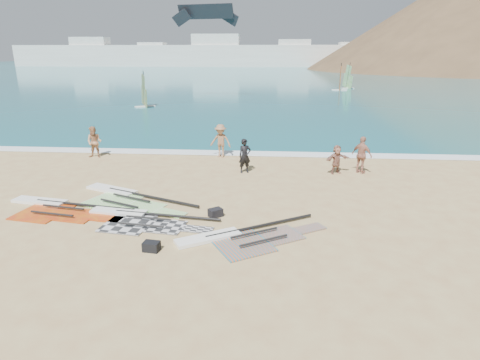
# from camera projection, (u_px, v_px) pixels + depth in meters

# --- Properties ---
(ground) EXTENTS (300.00, 300.00, 0.00)m
(ground) POSITION_uv_depth(u_px,v_px,m) (206.00, 246.00, 13.10)
(ground) COLOR tan
(ground) RESTS_ON ground
(sea) EXTENTS (300.00, 240.00, 0.06)m
(sea) POSITION_uv_depth(u_px,v_px,m) (267.00, 69.00, 138.28)
(sea) COLOR #0D5C61
(sea) RESTS_ON ground
(surf_line) EXTENTS (300.00, 1.20, 0.04)m
(surf_line) POSITION_uv_depth(u_px,v_px,m) (237.00, 154.00, 24.77)
(surf_line) COLOR white
(surf_line) RESTS_ON ground
(far_town) EXTENTS (160.00, 8.00, 12.00)m
(far_town) POSITION_uv_depth(u_px,v_px,m) (227.00, 55.00, 155.14)
(far_town) COLOR white
(far_town) RESTS_ON ground
(rig_grey) EXTENTS (5.23, 2.37, 0.20)m
(rig_grey) POSITION_uv_depth(u_px,v_px,m) (138.00, 219.00, 15.08)
(rig_grey) COLOR #262729
(rig_grey) RESTS_ON ground
(rig_green) EXTENTS (5.63, 3.71, 0.20)m
(rig_green) POSITION_uv_depth(u_px,v_px,m) (124.00, 198.00, 17.25)
(rig_green) COLOR #58C321
(rig_green) RESTS_ON ground
(rig_orange) EXTENTS (5.23, 3.74, 0.20)m
(rig_orange) POSITION_uv_depth(u_px,v_px,m) (242.00, 237.00, 13.60)
(rig_orange) COLOR #F95B1E
(rig_orange) RESTS_ON ground
(rig_red) EXTENTS (5.53, 2.61, 0.20)m
(rig_red) POSITION_uv_depth(u_px,v_px,m) (55.00, 208.00, 16.12)
(rig_red) COLOR #B31E16
(rig_red) RESTS_ON ground
(gear_bag_near) EXTENTS (0.62, 0.59, 0.32)m
(gear_bag_near) POSITION_uv_depth(u_px,v_px,m) (215.00, 213.00, 15.38)
(gear_bag_near) COLOR black
(gear_bag_near) RESTS_ON ground
(gear_bag_far) EXTENTS (0.55, 0.42, 0.31)m
(gear_bag_far) POSITION_uv_depth(u_px,v_px,m) (151.00, 246.00, 12.75)
(gear_bag_far) COLOR black
(gear_bag_far) RESTS_ON ground
(person_wetsuit) EXTENTS (0.76, 0.64, 1.79)m
(person_wetsuit) POSITION_uv_depth(u_px,v_px,m) (245.00, 156.00, 20.72)
(person_wetsuit) COLOR black
(person_wetsuit) RESTS_ON ground
(beachgoer_left) EXTENTS (0.92, 0.72, 1.86)m
(beachgoer_left) POSITION_uv_depth(u_px,v_px,m) (94.00, 142.00, 23.68)
(beachgoer_left) COLOR tan
(beachgoer_left) RESTS_ON ground
(beachgoer_mid) EXTENTS (1.40, 0.99, 1.96)m
(beachgoer_mid) POSITION_uv_depth(u_px,v_px,m) (221.00, 141.00, 23.77)
(beachgoer_mid) COLOR #946A49
(beachgoer_mid) RESTS_ON ground
(beachgoer_back) EXTENTS (1.15, 1.13, 1.94)m
(beachgoer_back) POSITION_uv_depth(u_px,v_px,m) (362.00, 155.00, 20.58)
(beachgoer_back) COLOR tan
(beachgoer_back) RESTS_ON ground
(beachgoer_right) EXTENTS (1.44, 1.03, 1.50)m
(beachgoer_right) POSITION_uv_depth(u_px,v_px,m) (337.00, 159.00, 20.61)
(beachgoer_right) COLOR #9A6653
(beachgoer_right) RESTS_ON ground
(windsurfer_left) EXTENTS (2.22, 2.36, 4.01)m
(windsurfer_left) POSITION_uv_depth(u_px,v_px,m) (144.00, 96.00, 44.60)
(windsurfer_left) COLOR white
(windsurfer_left) RESTS_ON ground
(windsurfer_centre) EXTENTS (2.40, 2.86, 4.28)m
(windsurfer_centre) POSITION_uv_depth(u_px,v_px,m) (340.00, 82.00, 63.34)
(windsurfer_centre) COLOR white
(windsurfer_centre) RESTS_ON ground
(windsurfer_right) EXTENTS (2.41, 2.64, 4.26)m
(windsurfer_right) POSITION_uv_depth(u_px,v_px,m) (348.00, 81.00, 66.30)
(windsurfer_right) COLOR white
(windsurfer_right) RESTS_ON ground
(kitesurf_kite) EXTENTS (8.32, 2.28, 2.64)m
(kitesurf_kite) POSITION_uv_depth(u_px,v_px,m) (206.00, 13.00, 49.37)
(kitesurf_kite) COLOR black
(kitesurf_kite) RESTS_ON ground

